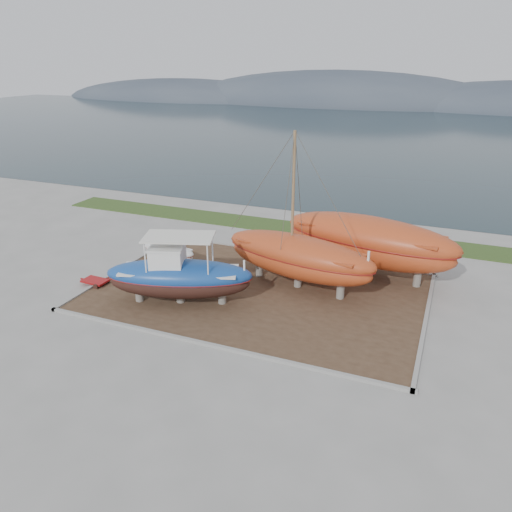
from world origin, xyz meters
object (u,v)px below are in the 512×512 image
at_px(orange_sailboat, 300,213).
at_px(red_trailer, 95,282).
at_px(orange_bare_hull, 368,247).
at_px(white_dinghy, 169,254).
at_px(blue_caique, 179,270).

distance_m(orange_sailboat, red_trailer, 12.59).
bearing_deg(orange_bare_hull, white_dinghy, -155.19).
xyz_separation_m(blue_caique, red_trailer, (-5.80, 0.11, -1.79)).
bearing_deg(orange_sailboat, orange_bare_hull, 56.12).
xyz_separation_m(orange_bare_hull, red_trailer, (-14.41, -7.40, -1.66)).
xyz_separation_m(blue_caique, orange_sailboat, (5.27, 4.27, 2.52)).
xyz_separation_m(blue_caique, white_dinghy, (-3.52, 4.62, -1.30)).
relative_size(white_dinghy, red_trailer, 1.79).
distance_m(white_dinghy, orange_bare_hull, 12.53).
height_order(blue_caique, white_dinghy, blue_caique).
height_order(white_dinghy, orange_bare_hull, orange_bare_hull).
bearing_deg(red_trailer, orange_bare_hull, 29.91).
relative_size(blue_caique, orange_sailboat, 0.84).
distance_m(blue_caique, red_trailer, 6.07).
height_order(white_dinghy, orange_sailboat, orange_sailboat).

